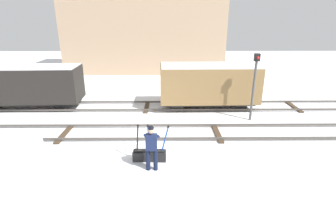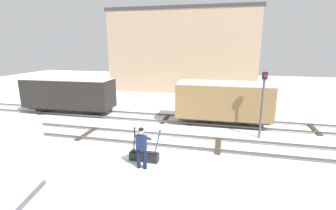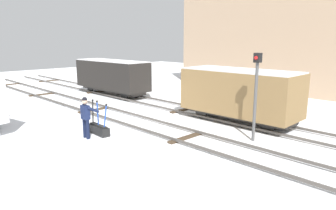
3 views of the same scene
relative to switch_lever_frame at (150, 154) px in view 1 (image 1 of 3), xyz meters
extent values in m
plane|color=white|center=(-0.53, 2.23, -0.25)|extent=(60.00, 60.00, 0.00)
cube|color=#4C4742|center=(-0.53, 1.51, -0.12)|extent=(44.00, 0.07, 0.10)
cube|color=#4C4742|center=(-0.53, 2.95, -0.12)|extent=(44.00, 0.07, 0.10)
cube|color=#423323|center=(-4.05, 2.23, -0.21)|extent=(0.24, 1.94, 0.08)
cube|color=#423323|center=(2.99, 2.23, -0.21)|extent=(0.24, 1.94, 0.08)
cube|color=#4C4742|center=(-0.53, 5.11, -0.12)|extent=(44.00, 0.07, 0.10)
cube|color=#4C4742|center=(-0.53, 6.55, -0.12)|extent=(44.00, 0.07, 0.10)
cube|color=#423323|center=(-0.53, 5.83, -0.21)|extent=(0.24, 1.94, 0.08)
cube|color=#423323|center=(8.27, 5.83, -0.21)|extent=(0.24, 1.94, 0.08)
cube|color=black|center=(0.00, 0.00, -0.07)|extent=(1.25, 0.41, 0.36)
cube|color=black|center=(0.00, 0.00, 0.14)|extent=(1.12, 0.24, 0.06)
cylinder|color=black|center=(-0.43, 0.02, 0.64)|extent=(0.13, 0.06, 1.05)
sphere|color=black|center=(-0.40, 0.01, 1.16)|extent=(0.09, 0.09, 0.09)
cylinder|color=#1E47B7|center=(-0.02, 0.00, 0.64)|extent=(0.09, 0.06, 1.05)
sphere|color=black|center=(-0.04, 0.00, 1.16)|extent=(0.09, 0.09, 0.09)
cylinder|color=#1E47B7|center=(0.58, -0.02, 0.62)|extent=(0.30, 0.07, 1.03)
sphere|color=black|center=(0.70, -0.03, 1.14)|extent=(0.09, 0.09, 0.09)
cylinder|color=#111831|center=(-0.01, -0.64, 0.15)|extent=(0.15, 0.15, 0.80)
cylinder|color=#111831|center=(0.25, -0.65, 0.15)|extent=(0.15, 0.15, 0.80)
cube|color=#192347|center=(0.12, -0.65, 0.84)|extent=(0.39, 0.25, 0.57)
sphere|color=tan|center=(0.12, -0.65, 1.27)|extent=(0.22, 0.22, 0.22)
sphere|color=black|center=(0.12, -0.65, 1.36)|extent=(0.20, 0.20, 0.20)
cylinder|color=#192347|center=(-0.08, -0.41, 0.96)|extent=(0.13, 0.51, 0.38)
cylinder|color=#192347|center=(0.34, -0.42, 0.94)|extent=(0.13, 0.53, 0.35)
cube|color=black|center=(-2.24, -3.77, 1.59)|extent=(0.41, 1.75, 0.76)
cylinder|color=#4C4C4C|center=(5.04, 3.90, 1.30)|extent=(0.12, 0.12, 3.09)
cube|color=black|center=(5.04, 3.90, 3.02)|extent=(0.24, 0.24, 0.36)
sphere|color=red|center=(5.04, 3.77, 3.02)|extent=(0.14, 0.14, 0.14)
cube|color=tan|center=(-1.38, 17.53, 3.77)|extent=(14.85, 5.65, 8.02)
cube|color=#2D2B28|center=(-7.52, 5.83, 0.15)|extent=(6.01, 1.35, 0.20)
cube|color=black|center=(-7.52, 5.83, 1.22)|extent=(6.35, 2.12, 1.93)
cube|color=white|center=(-7.52, 5.83, 2.22)|extent=(6.22, 2.04, 0.06)
cylinder|color=black|center=(-5.46, 5.37, 0.10)|extent=(0.70, 0.12, 0.70)
cylinder|color=black|center=(-5.49, 6.42, 0.10)|extent=(0.70, 0.12, 0.70)
cube|color=#2D2B28|center=(3.09, 5.83, 0.15)|extent=(5.30, 1.39, 0.20)
cube|color=olive|center=(3.09, 5.83, 1.25)|extent=(5.59, 2.27, 2.00)
cube|color=silver|center=(3.09, 5.83, 2.28)|extent=(5.48, 2.18, 0.06)
cylinder|color=black|center=(1.30, 5.20, 0.10)|extent=(0.70, 0.11, 0.70)
cylinder|color=black|center=(1.28, 6.40, 0.10)|extent=(0.70, 0.11, 0.70)
cylinder|color=black|center=(4.91, 5.25, 0.10)|extent=(0.70, 0.11, 0.70)
cylinder|color=black|center=(4.89, 6.45, 0.10)|extent=(0.70, 0.11, 0.70)
camera|label=1|loc=(0.61, -8.37, 4.87)|focal=27.09mm
camera|label=2|loc=(3.16, -9.02, 4.51)|focal=26.26mm
camera|label=3|loc=(11.09, -6.72, 3.70)|focal=33.18mm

